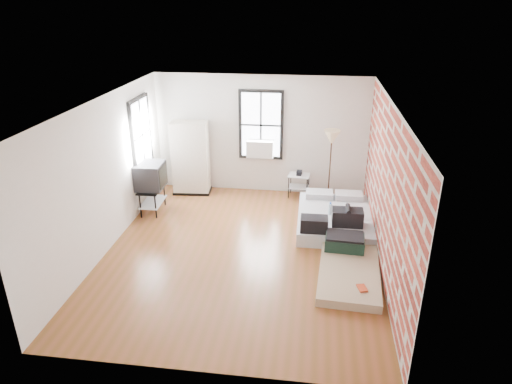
# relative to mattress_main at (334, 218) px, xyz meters

# --- Properties ---
(ground) EXTENTS (6.00, 6.00, 0.00)m
(ground) POSITION_rel_mattress_main_xyz_m (-1.74, -1.30, -0.18)
(ground) COLOR brown
(ground) RESTS_ON ground
(room_shell) EXTENTS (5.02, 6.02, 2.80)m
(room_shell) POSITION_rel_mattress_main_xyz_m (-1.51, -0.94, 1.56)
(room_shell) COLOR silver
(room_shell) RESTS_ON ground
(mattress_main) EXTENTS (1.52, 2.06, 0.66)m
(mattress_main) POSITION_rel_mattress_main_xyz_m (0.00, 0.00, 0.00)
(mattress_main) COLOR silver
(mattress_main) RESTS_ON ground
(mattress_bare) EXTENTS (1.12, 1.97, 0.41)m
(mattress_bare) POSITION_rel_mattress_main_xyz_m (0.19, -1.69, -0.06)
(mattress_bare) COLOR tan
(mattress_bare) RESTS_ON ground
(wardrobe) EXTENTS (0.92, 0.57, 1.75)m
(wardrobe) POSITION_rel_mattress_main_xyz_m (-3.38, 1.35, 0.69)
(wardrobe) COLOR black
(wardrobe) RESTS_ON ground
(side_table) EXTENTS (0.53, 0.44, 0.65)m
(side_table) POSITION_rel_mattress_main_xyz_m (-0.81, 1.42, 0.25)
(side_table) COLOR black
(side_table) RESTS_ON ground
(floor_lamp) EXTENTS (0.36, 0.36, 1.67)m
(floor_lamp) POSITION_rel_mattress_main_xyz_m (-0.11, 1.35, 1.25)
(floor_lamp) COLOR #321F10
(floor_lamp) RESTS_ON ground
(tv_stand) EXTENTS (0.59, 0.82, 1.13)m
(tv_stand) POSITION_rel_mattress_main_xyz_m (-3.96, 0.17, 0.63)
(tv_stand) COLOR black
(tv_stand) RESTS_ON ground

